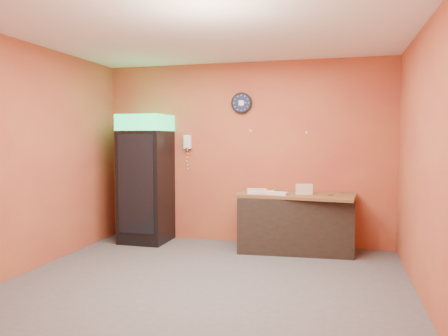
% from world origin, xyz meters
% --- Properties ---
extents(floor, '(4.50, 4.50, 0.00)m').
position_xyz_m(floor, '(0.00, 0.00, 0.00)').
color(floor, '#47474C').
rests_on(floor, ground).
extents(back_wall, '(4.50, 0.02, 2.80)m').
position_xyz_m(back_wall, '(0.00, 2.00, 1.40)').
color(back_wall, '#AE6131').
rests_on(back_wall, floor).
extents(left_wall, '(0.02, 4.00, 2.80)m').
position_xyz_m(left_wall, '(-2.25, 0.00, 1.40)').
color(left_wall, '#AE6131').
rests_on(left_wall, floor).
extents(right_wall, '(0.02, 4.00, 2.80)m').
position_xyz_m(right_wall, '(2.25, 0.00, 1.40)').
color(right_wall, '#AE6131').
rests_on(right_wall, floor).
extents(ceiling, '(4.50, 4.00, 0.02)m').
position_xyz_m(ceiling, '(0.00, 0.00, 2.80)').
color(ceiling, white).
rests_on(ceiling, back_wall).
extents(beverage_cooler, '(0.71, 0.72, 2.00)m').
position_xyz_m(beverage_cooler, '(-1.50, 1.61, 0.97)').
color(beverage_cooler, black).
rests_on(beverage_cooler, floor).
extents(prep_counter, '(1.64, 0.82, 0.80)m').
position_xyz_m(prep_counter, '(0.83, 1.65, 0.40)').
color(prep_counter, black).
rests_on(prep_counter, floor).
extents(wall_clock, '(0.32, 0.06, 0.32)m').
position_xyz_m(wall_clock, '(-0.04, 1.97, 2.17)').
color(wall_clock, black).
rests_on(wall_clock, back_wall).
extents(wall_phone, '(0.12, 0.10, 0.22)m').
position_xyz_m(wall_phone, '(-0.92, 1.95, 1.57)').
color(wall_phone, white).
rests_on(wall_phone, back_wall).
extents(butcher_paper, '(1.72, 0.92, 0.04)m').
position_xyz_m(butcher_paper, '(0.83, 1.65, 0.82)').
color(butcher_paper, brown).
rests_on(butcher_paper, prep_counter).
extents(sub_roll_stack, '(0.24, 0.13, 0.15)m').
position_xyz_m(sub_roll_stack, '(0.96, 1.58, 0.91)').
color(sub_roll_stack, beige).
rests_on(sub_roll_stack, butcher_paper).
extents(wrapped_sandwich_left, '(0.30, 0.16, 0.04)m').
position_xyz_m(wrapped_sandwich_left, '(0.30, 1.48, 0.86)').
color(wrapped_sandwich_left, silver).
rests_on(wrapped_sandwich_left, butcher_paper).
extents(wrapped_sandwich_mid, '(0.33, 0.18, 0.04)m').
position_xyz_m(wrapped_sandwich_mid, '(0.59, 1.44, 0.86)').
color(wrapped_sandwich_mid, silver).
rests_on(wrapped_sandwich_mid, butcher_paper).
extents(wrapped_sandwich_right, '(0.31, 0.18, 0.04)m').
position_xyz_m(wrapped_sandwich_right, '(0.24, 1.76, 0.86)').
color(wrapped_sandwich_right, silver).
rests_on(wrapped_sandwich_right, butcher_paper).
extents(kitchen_tool, '(0.06, 0.06, 0.06)m').
position_xyz_m(kitchen_tool, '(0.53, 1.78, 0.86)').
color(kitchen_tool, silver).
rests_on(kitchen_tool, butcher_paper).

